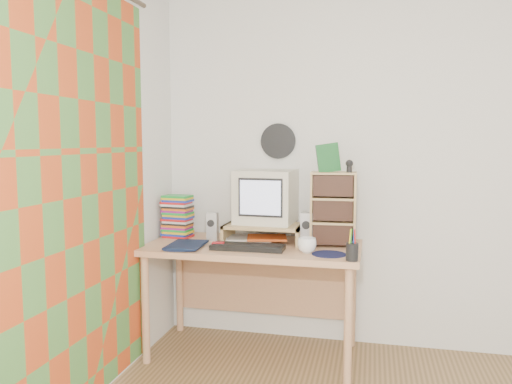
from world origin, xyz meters
The scene contains 20 objects.
back_wall centered at (0.00, 1.75, 1.25)m, with size 3.50×3.50×0.00m, color silver.
left_wall centered at (-1.75, 0.00, 1.25)m, with size 3.50×3.50×0.00m, color silver.
curtain centered at (-1.71, 0.48, 1.15)m, with size 2.20×2.20×0.00m, color #C6481B.
wall_disc centered at (-0.93, 1.73, 1.43)m, with size 0.25×0.25×0.02m, color black.
desk centered at (-1.03, 1.44, 0.62)m, with size 1.40×0.70×0.75m.
monitor_riser centered at (-0.98, 1.48, 0.84)m, with size 0.52×0.30×0.12m.
crt_monitor centered at (-0.98, 1.53, 1.05)m, with size 0.38×0.38×0.36m, color beige.
speaker_left centered at (-1.33, 1.45, 0.85)m, with size 0.07×0.07×0.19m, color #B4B4B9.
speaker_right centered at (-0.68, 1.45, 0.86)m, with size 0.08×0.08×0.21m, color #B4B4B9.
keyboard centered at (-1.03, 1.22, 0.77)m, with size 0.46×0.15×0.03m, color black.
dvd_stack centered at (-1.61, 1.51, 0.88)m, with size 0.19×0.13×0.27m, color brown, non-canonical shape.
cd_rack centered at (-0.52, 1.45, 0.99)m, with size 0.29×0.15×0.48m, color tan.
mug centered at (-0.65, 1.22, 0.80)m, with size 0.12×0.12×0.09m, color white.
diary centered at (-1.54, 1.19, 0.78)m, with size 0.27×0.20×0.05m, color #0F1A37.
mousepad centered at (-0.52, 1.20, 0.75)m, with size 0.21×0.21×0.00m, color #101537.
pen_cup centered at (-0.38, 1.07, 0.82)m, with size 0.07×0.07×0.14m, color black, non-canonical shape.
papers centered at (-1.03, 1.48, 0.77)m, with size 0.30×0.22×0.04m, color beige, non-canonical shape.
red_box centered at (-1.22, 1.22, 0.77)m, with size 0.08×0.05×0.04m, color #B01219.
game_box centered at (-0.55, 1.43, 1.32)m, with size 0.14×0.03×0.18m, color #1A5B27.
webcam centered at (-0.42, 1.42, 1.27)m, with size 0.05×0.05×0.08m, color black, non-canonical shape.
Camera 1 is at (-0.27, -1.77, 1.43)m, focal length 35.00 mm.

